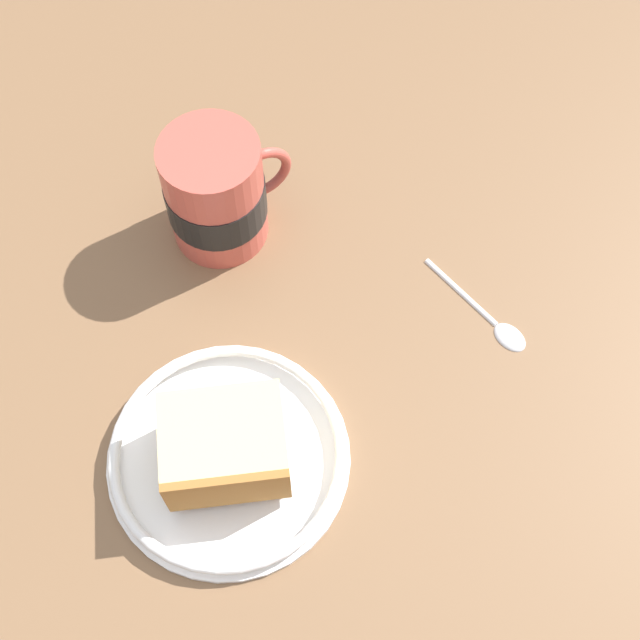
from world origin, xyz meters
TOP-DOWN VIEW (x-y plane):
  - ground_plane at (0.00, 0.00)cm, footprint 157.65×157.65cm
  - small_plate at (-4.43, -1.95)cm, footprint 18.42×18.42cm
  - cake_slice at (-4.63, -2.14)cm, footprint 11.38×11.44cm
  - tea_mug at (11.45, 11.63)cm, footprint 10.47×8.28cm
  - teaspoon at (17.44, -12.19)cm, footprint 3.62×11.16cm

SIDE VIEW (x-z plane):
  - ground_plane at x=0.00cm, z-range -3.52..0.00cm
  - teaspoon at x=17.44cm, z-range -0.04..0.76cm
  - small_plate at x=-4.43cm, z-range -0.02..1.82cm
  - cake_slice at x=-4.63cm, z-range 0.99..6.58cm
  - tea_mug at x=11.45cm, z-range -0.08..10.77cm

